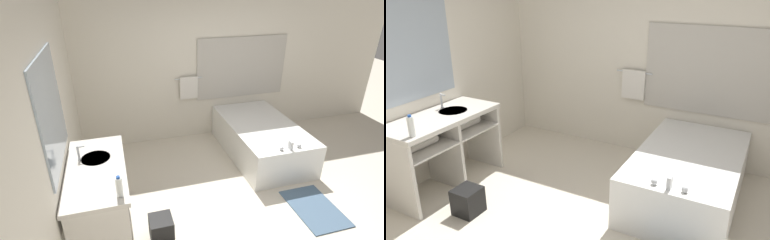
# 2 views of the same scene
# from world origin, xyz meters

# --- Properties ---
(ground_plane) EXTENTS (16.00, 16.00, 0.00)m
(ground_plane) POSITION_xyz_m (0.00, 0.00, 0.00)
(ground_plane) COLOR beige
(ground_plane) RESTS_ON ground
(wall_back_with_blinds) EXTENTS (7.40, 0.13, 2.70)m
(wall_back_with_blinds) POSITION_xyz_m (0.02, 2.23, 1.35)
(wall_back_with_blinds) COLOR silver
(wall_back_with_blinds) RESTS_ON ground_plane
(wall_left_with_mirror) EXTENTS (0.08, 7.40, 2.70)m
(wall_left_with_mirror) POSITION_xyz_m (-2.23, 0.00, 1.35)
(wall_left_with_mirror) COLOR silver
(wall_left_with_mirror) RESTS_ON ground_plane
(vanity_counter) EXTENTS (0.63, 1.35, 0.89)m
(vanity_counter) POSITION_xyz_m (-1.87, 0.21, 0.64)
(vanity_counter) COLOR silver
(vanity_counter) RESTS_ON ground_plane
(sink_faucet) EXTENTS (0.09, 0.04, 0.18)m
(sink_faucet) POSITION_xyz_m (-2.05, 0.39, 0.97)
(sink_faucet) COLOR silver
(sink_faucet) RESTS_ON vanity_counter
(bathtub) EXTENTS (1.07, 1.86, 0.68)m
(bathtub) POSITION_xyz_m (0.71, 1.26, 0.31)
(bathtub) COLOR white
(bathtub) RESTS_ON ground_plane
(water_bottle_1) EXTENTS (0.06, 0.06, 0.23)m
(water_bottle_1) POSITION_xyz_m (-1.64, -0.36, 0.99)
(water_bottle_1) COLOR silver
(water_bottle_1) RESTS_ON vanity_counter
(waste_bin) EXTENTS (0.26, 0.26, 0.29)m
(waste_bin) POSITION_xyz_m (-1.25, -0.13, 0.14)
(waste_bin) COLOR black
(waste_bin) RESTS_ON ground_plane
(bath_mat) EXTENTS (0.57, 0.83, 0.02)m
(bath_mat) POSITION_xyz_m (0.77, -0.19, 0.01)
(bath_mat) COLOR slate
(bath_mat) RESTS_ON ground_plane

